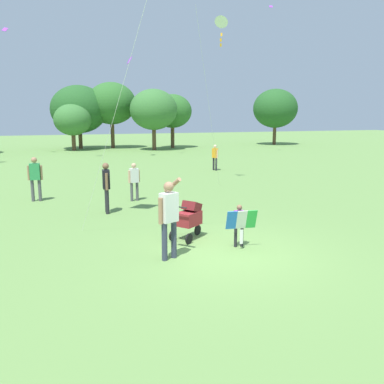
% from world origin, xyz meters
% --- Properties ---
extents(ground_plane, '(120.00, 120.00, 0.00)m').
position_xyz_m(ground_plane, '(0.00, 0.00, 0.00)').
color(ground_plane, '#668E47').
extents(treeline_distant, '(36.00, 7.88, 6.25)m').
position_xyz_m(treeline_distant, '(1.81, 30.41, 3.78)').
color(treeline_distant, brown).
rests_on(treeline_distant, ground).
extents(child_with_butterfly_kite, '(0.78, 0.39, 1.08)m').
position_xyz_m(child_with_butterfly_kite, '(0.49, 0.32, 0.65)').
color(child_with_butterfly_kite, '#232328').
rests_on(child_with_butterfly_kite, ground).
extents(person_adult_flyer, '(0.58, 0.69, 1.88)m').
position_xyz_m(person_adult_flyer, '(-1.39, 0.08, 1.08)').
color(person_adult_flyer, '#33384C').
rests_on(person_adult_flyer, ground).
extents(stroller, '(1.04, 0.90, 1.03)m').
position_xyz_m(stroller, '(-0.45, 1.40, 0.61)').
color(stroller, black).
rests_on(stroller, ground).
extents(kite_orange_delta, '(2.63, 3.33, 7.53)m').
position_xyz_m(kite_orange_delta, '(3.61, 9.08, 7.14)').
color(kite_orange_delta, white).
rests_on(kite_orange_delta, ground).
extents(distant_kites_cluster, '(30.92, 8.30, 7.06)m').
position_xyz_m(distant_kites_cluster, '(-5.24, 22.09, 9.83)').
color(distant_kites_cluster, black).
extents(person_red_shirt, '(0.46, 0.25, 1.45)m').
position_xyz_m(person_red_shirt, '(-0.90, 6.65, 0.86)').
color(person_red_shirt, '#4C4C51').
rests_on(person_red_shirt, ground).
extents(person_sitting_far, '(0.24, 0.54, 1.69)m').
position_xyz_m(person_sitting_far, '(-2.15, 5.02, 1.00)').
color(person_sitting_far, '#232328').
rests_on(person_sitting_far, ground).
extents(person_couple_left, '(0.30, 0.46, 1.51)m').
position_xyz_m(person_couple_left, '(5.25, 13.63, 0.89)').
color(person_couple_left, '#232328').
rests_on(person_couple_left, ground).
extents(person_kid_running, '(0.54, 0.26, 1.68)m').
position_xyz_m(person_kid_running, '(-4.45, 7.80, 0.99)').
color(person_kid_running, '#4C4C51').
rests_on(person_kid_running, ground).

